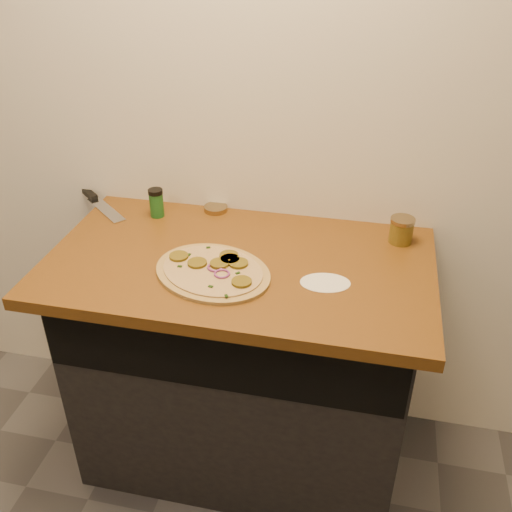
% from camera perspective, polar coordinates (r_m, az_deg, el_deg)
% --- Properties ---
extents(cabinet, '(1.10, 0.60, 0.86)m').
position_cam_1_polar(cabinet, '(2.09, -1.29, -10.85)').
color(cabinet, black).
rests_on(cabinet, ground).
extents(countertop, '(1.20, 0.70, 0.04)m').
position_cam_1_polar(countertop, '(1.79, -1.68, -0.80)').
color(countertop, brown).
rests_on(countertop, cabinet).
extents(pizza, '(0.47, 0.47, 0.02)m').
position_cam_1_polar(pizza, '(1.71, -4.28, -1.49)').
color(pizza, tan).
rests_on(pizza, countertop).
extents(chefs_knife, '(0.29, 0.25, 0.02)m').
position_cam_1_polar(chefs_knife, '(2.21, -15.70, 5.39)').
color(chefs_knife, '#B7BAC1').
rests_on(chefs_knife, countertop).
extents(mason_jar_lid, '(0.11, 0.11, 0.02)m').
position_cam_1_polar(mason_jar_lid, '(2.06, -4.04, 4.76)').
color(mason_jar_lid, '#937D55').
rests_on(mason_jar_lid, countertop).
extents(salsa_jar, '(0.08, 0.08, 0.09)m').
position_cam_1_polar(salsa_jar, '(1.90, 14.34, 2.52)').
color(salsa_jar, '#97270F').
rests_on(salsa_jar, countertop).
extents(spice_shaker, '(0.05, 0.05, 0.10)m').
position_cam_1_polar(spice_shaker, '(2.03, -9.93, 5.27)').
color(spice_shaker, '#1B5820').
rests_on(spice_shaker, countertop).
extents(flour_spill, '(0.17, 0.17, 0.00)m').
position_cam_1_polar(flour_spill, '(1.68, 6.94, -2.67)').
color(flour_spill, silver).
rests_on(flour_spill, countertop).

